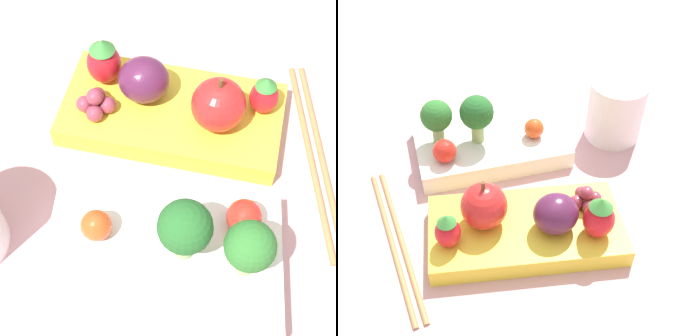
% 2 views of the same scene
% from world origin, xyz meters
% --- Properties ---
extents(ground_plane, '(4.00, 4.00, 0.00)m').
position_xyz_m(ground_plane, '(0.00, 0.00, 0.00)').
color(ground_plane, '#C6939E').
extents(bento_box_savoury, '(0.19, 0.12, 0.02)m').
position_xyz_m(bento_box_savoury, '(-0.01, 0.08, 0.01)').
color(bento_box_savoury, white).
rests_on(bento_box_savoury, ground_plane).
extents(bento_box_fruit, '(0.21, 0.13, 0.02)m').
position_xyz_m(bento_box_fruit, '(-0.01, -0.07, 0.01)').
color(bento_box_fruit, yellow).
rests_on(bento_box_fruit, ground_plane).
extents(broccoli_floret_0, '(0.04, 0.04, 0.06)m').
position_xyz_m(broccoli_floret_0, '(-0.02, 0.07, 0.06)').
color(broccoli_floret_0, '#93B770').
rests_on(broccoli_floret_0, bento_box_savoury).
extents(broccoli_floret_1, '(0.04, 0.04, 0.06)m').
position_xyz_m(broccoli_floret_1, '(-0.07, 0.08, 0.06)').
color(broccoli_floret_1, '#93B770').
rests_on(broccoli_floret_1, bento_box_savoury).
extents(cherry_tomato_0, '(0.02, 0.02, 0.02)m').
position_xyz_m(cherry_tomato_0, '(0.05, 0.06, 0.04)').
color(cherry_tomato_0, '#DB4C1E').
rests_on(cherry_tomato_0, bento_box_savoury).
extents(cherry_tomato_1, '(0.03, 0.03, 0.03)m').
position_xyz_m(cherry_tomato_1, '(-0.07, 0.05, 0.04)').
color(cherry_tomato_1, red).
rests_on(cherry_tomato_1, bento_box_savoury).
extents(apple, '(0.05, 0.05, 0.06)m').
position_xyz_m(apple, '(-0.05, -0.06, 0.05)').
color(apple, red).
rests_on(apple, bento_box_fruit).
extents(strawberry_0, '(0.03, 0.03, 0.04)m').
position_xyz_m(strawberry_0, '(-0.09, -0.07, 0.04)').
color(strawberry_0, red).
rests_on(strawberry_0, bento_box_fruit).
extents(strawberry_1, '(0.03, 0.03, 0.05)m').
position_xyz_m(strawberry_1, '(0.06, -0.10, 0.05)').
color(strawberry_1, red).
rests_on(strawberry_1, bento_box_fruit).
extents(plum, '(0.05, 0.04, 0.04)m').
position_xyz_m(plum, '(0.02, -0.08, 0.04)').
color(plum, '#511E42').
rests_on(plum, bento_box_fruit).
extents(grape_cluster, '(0.04, 0.04, 0.03)m').
position_xyz_m(grape_cluster, '(0.06, -0.06, 0.03)').
color(grape_cluster, '#93384C').
rests_on(grape_cluster, bento_box_fruit).
extents(chopsticks_pair, '(0.04, 0.21, 0.01)m').
position_xyz_m(chopsticks_pair, '(-0.14, -0.04, 0.00)').
color(chopsticks_pair, '#A37547').
rests_on(chopsticks_pair, ground_plane).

